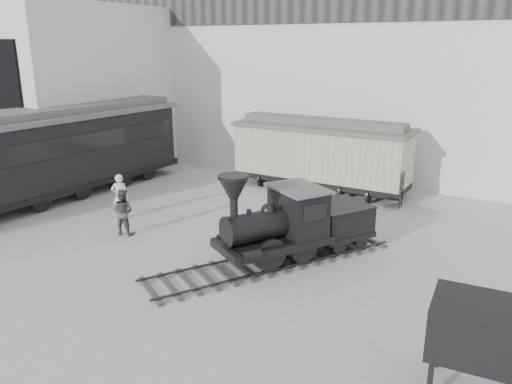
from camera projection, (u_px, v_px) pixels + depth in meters
The scene contains 9 objects.
ground at pixel (194, 291), 14.71m from camera, with size 90.00×90.00×0.00m, color #9E9E9B.
north_wall at pixel (358, 73), 25.77m from camera, with size 34.00×2.51×11.00m.
west_pavilion at pixel (84, 90), 28.44m from camera, with size 7.00×12.11×9.00m.
locomotive at pixel (290, 227), 16.57m from camera, with size 6.30×8.46×3.11m.
boxcar at pixel (321, 153), 24.40m from camera, with size 8.83×3.04×3.58m.
passenger_coach at pixel (53, 153), 22.92m from camera, with size 4.36×14.92×3.94m.
visitor_a at pixel (120, 196), 20.59m from camera, with size 0.69×0.45×1.90m, color silver.
visitor_b at pixel (123, 212), 18.86m from camera, with size 0.87×0.68×1.78m, color #494949.
coal_hopper at pixel (480, 336), 9.99m from camera, with size 1.96×1.63×2.08m.
Camera 1 is at (7.91, -10.82, 6.98)m, focal length 35.00 mm.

